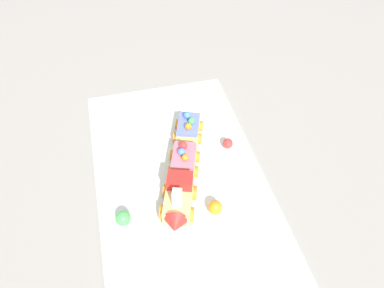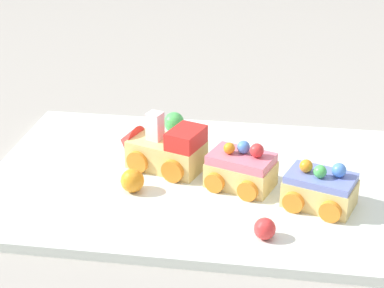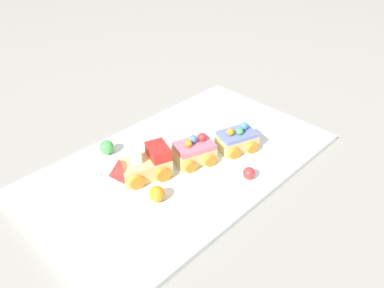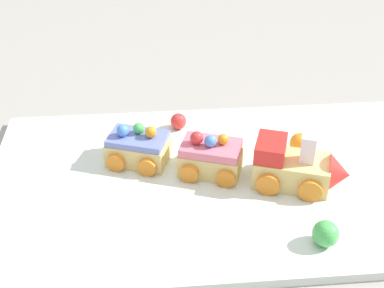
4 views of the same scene
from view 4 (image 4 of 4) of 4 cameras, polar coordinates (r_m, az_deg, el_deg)
The scene contains 8 objects.
ground_plane at distance 0.71m, azimuth 3.34°, elevation -4.34°, with size 10.00×10.00×0.00m, color gray.
display_board at distance 0.70m, azimuth 3.35°, elevation -3.95°, with size 0.61×0.36×0.01m, color silver.
cake_train_locomotive at distance 0.69m, azimuth 11.27°, elevation -2.52°, with size 0.13×0.09×0.07m.
cake_car_strawberry at distance 0.70m, azimuth 2.00°, elevation -1.43°, with size 0.09×0.08×0.06m.
cake_car_blueberry at distance 0.72m, azimuth -5.77°, elevation -0.41°, with size 0.09×0.08×0.06m.
gumball_green at distance 0.61m, azimuth 14.07°, elevation -9.25°, with size 0.03×0.03×0.03m, color #4CBC56.
gumball_red at distance 0.79m, azimuth -1.46°, elevation 2.45°, with size 0.02×0.02×0.02m, color red.
gumball_orange at distance 0.75m, azimuth 11.44°, elevation 0.09°, with size 0.03×0.03×0.03m, color orange.
Camera 4 is at (-0.09, -0.55, 0.43)m, focal length 50.00 mm.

